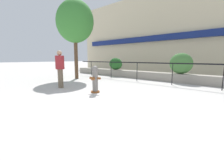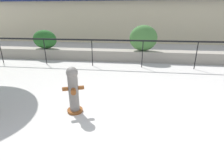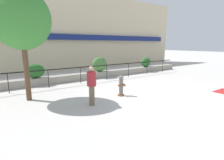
{
  "view_description": "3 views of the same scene",
  "coord_description": "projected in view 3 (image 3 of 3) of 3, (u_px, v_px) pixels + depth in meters",
  "views": [
    {
      "loc": [
        2.8,
        -2.97,
        1.37
      ],
      "look_at": [
        -1.17,
        1.49,
        0.51
      ],
      "focal_mm": 24.0,
      "sensor_mm": 36.0,
      "label": 1
    },
    {
      "loc": [
        -0.37,
        -2.39,
        2.12
      ],
      "look_at": [
        -0.92,
        2.0,
        0.45
      ],
      "focal_mm": 28.0,
      "sensor_mm": 36.0,
      "label": 2
    },
    {
      "loc": [
        -7.12,
        -5.93,
        2.66
      ],
      "look_at": [
        -1.95,
        1.44,
        0.8
      ],
      "focal_mm": 28.0,
      "sensor_mm": 36.0,
      "label": 3
    }
  ],
  "objects": [
    {
      "name": "street_tree",
      "position": [
        21.0,
        20.0,
        7.72
      ],
      "size": [
        2.57,
        2.32,
        5.09
      ],
      "color": "brown",
      "rests_on": "ground"
    },
    {
      "name": "hedge_bush_1",
      "position": [
        100.0,
        64.0,
        13.92
      ],
      "size": [
        1.28,
        0.67,
        1.17
      ],
      "primitive_type": "ellipsoid",
      "color": "#427538",
      "rests_on": "planter_wall_low"
    },
    {
      "name": "hedge_bush_2",
      "position": [
        146.0,
        62.0,
        16.88
      ],
      "size": [
        1.15,
        0.65,
        0.88
      ],
      "primitive_type": "ellipsoid",
      "color": "#235B23",
      "rests_on": "planter_wall_low"
    },
    {
      "name": "fire_hydrant",
      "position": [
        121.0,
        85.0,
        9.07
      ],
      "size": [
        0.47,
        0.48,
        1.08
      ],
      "color": "brown",
      "rests_on": "ground"
    },
    {
      "name": "building_facade",
      "position": [
        69.0,
        31.0,
        18.1
      ],
      "size": [
        30.0,
        1.36,
        8.0
      ],
      "color": "beige",
      "rests_on": "ground"
    },
    {
      "name": "pedestrian",
      "position": [
        92.0,
        83.0,
        7.56
      ],
      "size": [
        0.46,
        0.46,
        1.73
      ],
      "color": "brown",
      "rests_on": "ground"
    },
    {
      "name": "ground_plane",
      "position": [
        157.0,
        95.0,
        9.3
      ],
      "size": [
        120.0,
        120.0,
        0.0
      ],
      "primitive_type": "plane",
      "color": "#BCB7B2"
    },
    {
      "name": "planter_wall_low",
      "position": [
        99.0,
        75.0,
        14.06
      ],
      "size": [
        18.0,
        0.7,
        0.5
      ],
      "primitive_type": "cube",
      "color": "gray",
      "rests_on": "ground"
    },
    {
      "name": "hedge_bush_0",
      "position": [
        35.0,
        71.0,
        11.21
      ],
      "size": [
        1.22,
        0.59,
        0.91
      ],
      "primitive_type": "ellipsoid",
      "color": "#235B23",
      "rests_on": "planter_wall_low"
    },
    {
      "name": "fence_railing_segment",
      "position": [
        107.0,
        67.0,
        13.02
      ],
      "size": [
        15.0,
        0.05,
        1.15
      ],
      "color": "black",
      "rests_on": "ground"
    }
  ]
}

